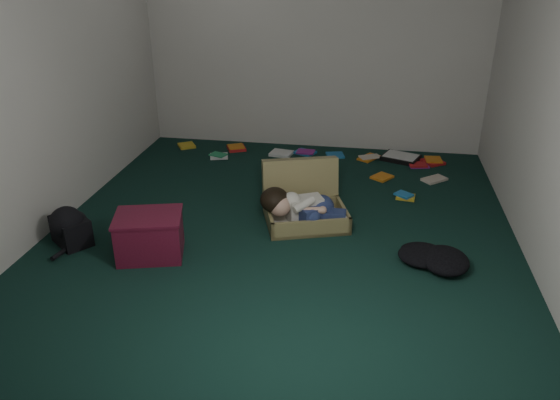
% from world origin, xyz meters
% --- Properties ---
extents(floor, '(4.50, 4.50, 0.00)m').
position_xyz_m(floor, '(0.00, 0.00, 0.00)').
color(floor, black).
rests_on(floor, ground).
extents(wall_back, '(4.50, 0.00, 4.50)m').
position_xyz_m(wall_back, '(0.00, 2.25, 1.30)').
color(wall_back, silver).
rests_on(wall_back, ground).
extents(wall_front, '(4.50, 0.00, 4.50)m').
position_xyz_m(wall_front, '(0.00, -2.25, 1.30)').
color(wall_front, silver).
rests_on(wall_front, ground).
extents(wall_left, '(0.00, 4.50, 4.50)m').
position_xyz_m(wall_left, '(-2.00, 0.00, 1.30)').
color(wall_left, silver).
rests_on(wall_left, ground).
extents(wall_right, '(0.00, 4.50, 4.50)m').
position_xyz_m(wall_right, '(2.00, 0.00, 1.30)').
color(wall_right, silver).
rests_on(wall_right, ground).
extents(suitcase, '(0.88, 0.86, 0.51)m').
position_xyz_m(suitcase, '(0.15, 0.24, 0.15)').
color(suitcase, olive).
rests_on(suitcase, floor).
extents(person, '(0.78, 0.39, 0.32)m').
position_xyz_m(person, '(0.16, 0.06, 0.20)').
color(person, silver).
rests_on(person, suitcase).
extents(maroon_bin, '(0.61, 0.53, 0.36)m').
position_xyz_m(maroon_bin, '(-0.97, -0.62, 0.18)').
color(maroon_bin, maroon).
rests_on(maroon_bin, floor).
extents(backpack, '(0.54, 0.53, 0.25)m').
position_xyz_m(backpack, '(-1.70, -0.55, 0.13)').
color(backpack, black).
rests_on(backpack, floor).
extents(clothing_pile, '(0.55, 0.48, 0.15)m').
position_xyz_m(clothing_pile, '(1.27, -0.31, 0.08)').
color(clothing_pile, black).
rests_on(clothing_pile, floor).
extents(paper_tray, '(0.49, 0.43, 0.06)m').
position_xyz_m(paper_tray, '(1.08, 1.92, 0.03)').
color(paper_tray, black).
rests_on(paper_tray, floor).
extents(book_scatter, '(3.22, 1.38, 0.02)m').
position_xyz_m(book_scatter, '(0.34, 1.71, 0.01)').
color(book_scatter, gold).
rests_on(book_scatter, floor).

